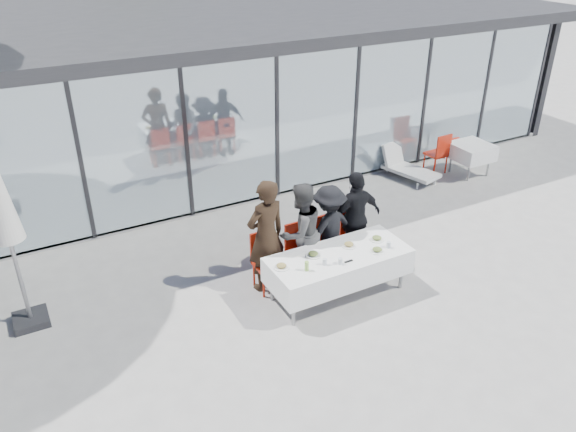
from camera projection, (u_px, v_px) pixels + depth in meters
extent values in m
plane|color=#9F9C97|center=(338.00, 311.00, 8.68)|extent=(90.00, 90.00, 0.00)
cube|color=gray|center=(243.00, 132.00, 15.70)|extent=(14.00, 8.00, 0.10)
cube|color=black|center=(191.00, 50.00, 18.00)|extent=(14.00, 0.20, 3.20)
cube|color=black|center=(439.00, 51.00, 17.86)|extent=(0.20, 8.00, 3.20)
cube|color=silver|center=(317.00, 119.00, 11.89)|extent=(13.60, 0.06, 3.10)
cube|color=#2D2D30|center=(244.00, 11.00, 13.85)|extent=(14.80, 8.80, 0.24)
cube|color=#262628|center=(80.00, 161.00, 9.86)|extent=(0.08, 0.10, 3.10)
cube|color=#262628|center=(186.00, 142.00, 10.67)|extent=(0.08, 0.10, 3.10)
cube|color=#262628|center=(276.00, 126.00, 11.49)|extent=(0.08, 0.10, 3.10)
cube|color=#262628|center=(355.00, 112.00, 12.30)|extent=(0.08, 0.10, 3.10)
cube|color=#262628|center=(424.00, 100.00, 13.11)|extent=(0.08, 0.10, 3.10)
cube|color=#262628|center=(485.00, 89.00, 13.93)|extent=(0.08, 0.10, 3.10)
cube|color=#262628|center=(539.00, 80.00, 14.74)|extent=(0.08, 0.10, 3.10)
cube|color=red|center=(172.00, 152.00, 13.30)|extent=(0.45, 0.45, 0.90)
cube|color=red|center=(223.00, 135.00, 14.32)|extent=(0.45, 0.45, 0.90)
cube|color=red|center=(317.00, 126.00, 14.98)|extent=(0.45, 0.45, 0.90)
cube|color=red|center=(363.00, 108.00, 16.36)|extent=(0.45, 0.45, 0.90)
cube|color=white|center=(338.00, 265.00, 8.82)|extent=(2.26, 0.96, 0.42)
cylinder|color=gray|center=(294.00, 305.00, 8.22)|extent=(0.06, 0.06, 0.71)
cylinder|color=gray|center=(402.00, 269.00, 9.06)|extent=(0.06, 0.06, 0.71)
cylinder|color=gray|center=(272.00, 281.00, 8.76)|extent=(0.06, 0.06, 0.71)
cylinder|color=gray|center=(376.00, 249.00, 9.60)|extent=(0.06, 0.06, 0.71)
imported|color=black|center=(266.00, 236.00, 8.81)|extent=(0.80, 0.80, 1.91)
cube|color=red|center=(269.00, 265.00, 9.00)|extent=(0.44, 0.44, 0.05)
cube|color=red|center=(263.00, 246.00, 9.03)|extent=(0.44, 0.04, 0.55)
cylinder|color=red|center=(264.00, 286.00, 8.89)|extent=(0.04, 0.04, 0.43)
cylinder|color=red|center=(284.00, 280.00, 9.04)|extent=(0.04, 0.04, 0.43)
cylinder|color=red|center=(254.00, 275.00, 9.17)|extent=(0.04, 0.04, 0.43)
cylinder|color=red|center=(274.00, 269.00, 9.32)|extent=(0.04, 0.04, 0.43)
imported|color=#494949|center=(301.00, 232.00, 9.12)|extent=(1.00, 1.00, 1.71)
cube|color=red|center=(302.00, 255.00, 9.26)|extent=(0.44, 0.44, 0.05)
cube|color=red|center=(296.00, 237.00, 9.30)|extent=(0.44, 0.04, 0.55)
cylinder|color=red|center=(298.00, 275.00, 9.15)|extent=(0.04, 0.04, 0.43)
cylinder|color=red|center=(317.00, 270.00, 9.31)|extent=(0.04, 0.04, 0.43)
cylinder|color=red|center=(288.00, 265.00, 9.43)|extent=(0.04, 0.04, 0.43)
cylinder|color=red|center=(306.00, 259.00, 9.58)|extent=(0.04, 0.04, 0.43)
imported|color=black|center=(328.00, 229.00, 9.38)|extent=(1.17, 1.17, 1.55)
cube|color=red|center=(330.00, 247.00, 9.48)|extent=(0.44, 0.44, 0.05)
cube|color=red|center=(324.00, 229.00, 9.52)|extent=(0.44, 0.04, 0.55)
cylinder|color=red|center=(326.00, 267.00, 9.38)|extent=(0.04, 0.04, 0.43)
cylinder|color=red|center=(344.00, 261.00, 9.53)|extent=(0.04, 0.04, 0.43)
cylinder|color=red|center=(315.00, 257.00, 9.66)|extent=(0.04, 0.04, 0.43)
cylinder|color=red|center=(333.00, 251.00, 9.81)|extent=(0.04, 0.04, 0.43)
imported|color=black|center=(356.00, 218.00, 9.58)|extent=(1.01, 1.01, 1.69)
cube|color=red|center=(356.00, 239.00, 9.71)|extent=(0.44, 0.44, 0.05)
cube|color=red|center=(351.00, 222.00, 9.75)|extent=(0.44, 0.04, 0.55)
cylinder|color=red|center=(353.00, 258.00, 9.61)|extent=(0.04, 0.04, 0.43)
cylinder|color=red|center=(370.00, 253.00, 9.76)|extent=(0.04, 0.04, 0.43)
cylinder|color=red|center=(341.00, 249.00, 9.89)|extent=(0.04, 0.04, 0.43)
cylinder|color=red|center=(358.00, 244.00, 10.04)|extent=(0.04, 0.04, 0.43)
cylinder|color=white|center=(281.00, 267.00, 8.38)|extent=(0.24, 0.24, 0.01)
ellipsoid|color=#B68249|center=(281.00, 265.00, 8.36)|extent=(0.15, 0.15, 0.05)
cylinder|color=white|center=(313.00, 255.00, 8.68)|extent=(0.24, 0.24, 0.01)
ellipsoid|color=#386224|center=(313.00, 253.00, 8.66)|extent=(0.15, 0.15, 0.05)
cylinder|color=white|center=(349.00, 246.00, 8.93)|extent=(0.24, 0.24, 0.01)
ellipsoid|color=#B68249|center=(349.00, 244.00, 8.91)|extent=(0.15, 0.15, 0.05)
cylinder|color=white|center=(377.00, 239.00, 9.10)|extent=(0.24, 0.24, 0.01)
ellipsoid|color=#386224|center=(377.00, 238.00, 9.09)|extent=(0.15, 0.15, 0.05)
cylinder|color=white|center=(377.00, 251.00, 8.79)|extent=(0.24, 0.24, 0.01)
ellipsoid|color=#386224|center=(377.00, 249.00, 8.77)|extent=(0.15, 0.15, 0.05)
cylinder|color=#97C853|center=(307.00, 266.00, 8.29)|extent=(0.06, 0.06, 0.15)
cylinder|color=silver|center=(340.00, 261.00, 8.45)|extent=(0.07, 0.07, 0.10)
cylinder|color=silver|center=(389.00, 245.00, 8.87)|extent=(0.07, 0.07, 0.10)
cylinder|color=silver|center=(325.00, 262.00, 8.44)|extent=(0.07, 0.07, 0.10)
cube|color=black|center=(349.00, 261.00, 8.53)|extent=(0.14, 0.03, 0.01)
cube|color=white|center=(471.00, 151.00, 13.05)|extent=(0.86, 0.86, 0.36)
cylinder|color=gray|center=(470.00, 166.00, 12.78)|extent=(0.05, 0.05, 0.72)
cylinder|color=gray|center=(489.00, 161.00, 13.04)|extent=(0.05, 0.05, 0.72)
cylinder|color=gray|center=(451.00, 157.00, 13.25)|extent=(0.05, 0.05, 0.72)
cylinder|color=gray|center=(470.00, 153.00, 13.50)|extent=(0.05, 0.05, 0.72)
cube|color=red|center=(447.00, 138.00, 14.16)|extent=(0.51, 0.51, 0.05)
cube|color=red|center=(442.00, 126.00, 14.18)|extent=(0.44, 0.12, 0.55)
cylinder|color=red|center=(445.00, 150.00, 14.05)|extent=(0.04, 0.04, 0.43)
cylinder|color=red|center=(456.00, 148.00, 14.20)|extent=(0.04, 0.04, 0.43)
cylinder|color=red|center=(436.00, 146.00, 14.33)|extent=(0.04, 0.04, 0.43)
cylinder|color=red|center=(446.00, 143.00, 14.48)|extent=(0.04, 0.04, 0.43)
cube|color=red|center=(436.00, 154.00, 13.20)|extent=(0.46, 0.46, 0.05)
cube|color=red|center=(444.00, 147.00, 12.93)|extent=(0.44, 0.06, 0.55)
cylinder|color=red|center=(434.00, 167.00, 13.09)|extent=(0.04, 0.04, 0.43)
cylinder|color=red|center=(446.00, 165.00, 13.24)|extent=(0.04, 0.04, 0.43)
cylinder|color=red|center=(424.00, 162.00, 13.37)|extent=(0.04, 0.04, 0.43)
cylinder|color=red|center=(436.00, 159.00, 13.52)|extent=(0.04, 0.04, 0.43)
cube|color=black|center=(31.00, 320.00, 8.39)|extent=(0.50, 0.50, 0.12)
cylinder|color=gray|center=(11.00, 246.00, 7.78)|extent=(0.06, 0.06, 2.70)
cube|color=silver|center=(411.00, 171.00, 12.99)|extent=(0.91, 1.41, 0.08)
cube|color=silver|center=(393.00, 154.00, 13.22)|extent=(0.65, 0.40, 0.54)
cylinder|color=silver|center=(417.00, 186.00, 12.51)|extent=(0.04, 0.04, 0.14)
cylinder|color=silver|center=(434.00, 182.00, 12.72)|extent=(0.04, 0.04, 0.14)
cylinder|color=silver|center=(387.00, 169.00, 13.37)|extent=(0.04, 0.04, 0.14)
cylinder|color=silver|center=(404.00, 165.00, 13.58)|extent=(0.04, 0.04, 0.14)
cylinder|color=#382316|center=(138.00, 67.00, 18.51)|extent=(0.44, 0.44, 2.00)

